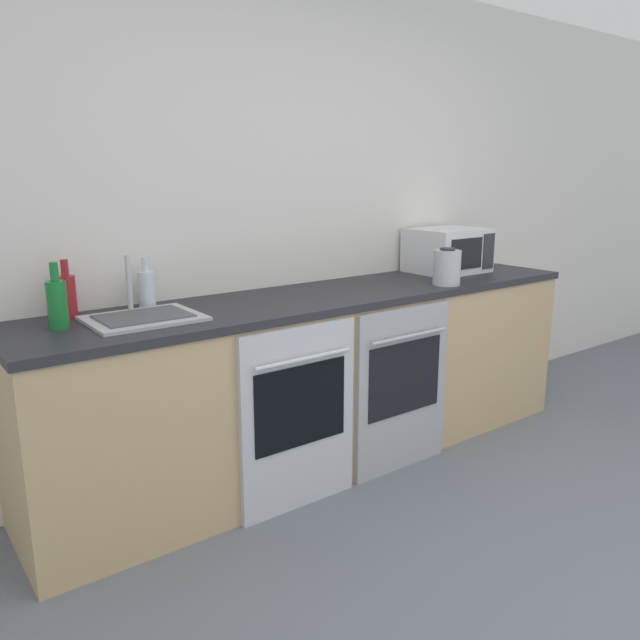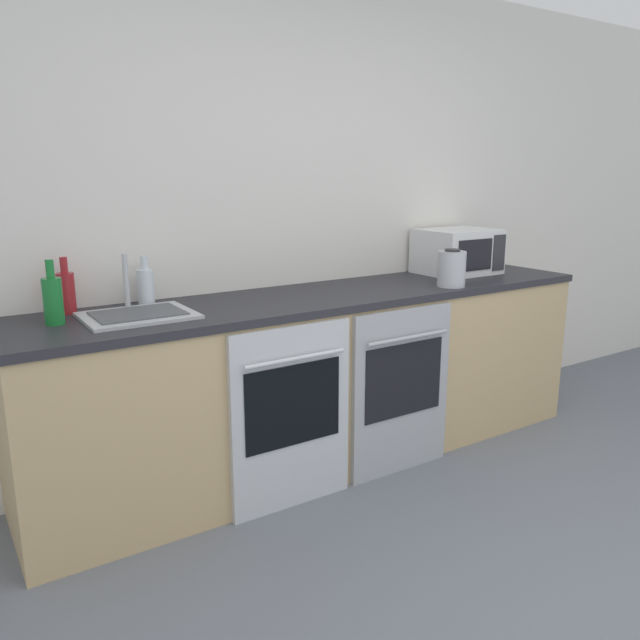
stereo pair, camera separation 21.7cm
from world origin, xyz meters
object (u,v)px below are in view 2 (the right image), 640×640
at_px(bottle_clear, 146,286).
at_px(bottle_green, 53,299).
at_px(oven_left, 292,417).
at_px(bottle_red, 66,292).
at_px(oven_right, 402,390).
at_px(microwave, 457,251).
at_px(kettle, 452,269).
at_px(sink, 138,314).

distance_m(bottle_clear, bottle_green, 0.48).
relative_size(oven_left, bottle_red, 3.47).
distance_m(oven_right, microwave, 1.10).
relative_size(oven_right, kettle, 4.26).
xyz_separation_m(microwave, bottle_clear, (-1.92, 0.12, -0.04)).
bearing_deg(microwave, sink, -176.73).
bearing_deg(oven_right, oven_left, 180.00).
relative_size(microwave, bottle_clear, 1.96).
xyz_separation_m(oven_left, bottle_green, (-0.91, 0.38, 0.59)).
bearing_deg(bottle_clear, sink, -116.24).
relative_size(bottle_clear, bottle_green, 0.87).
relative_size(bottle_green, kettle, 1.31).
distance_m(bottle_green, kettle, 2.02).
relative_size(oven_left, sink, 1.89).
xyz_separation_m(oven_left, sink, (-0.58, 0.33, 0.50)).
height_order(microwave, bottle_red, microwave).
height_order(oven_left, oven_right, same).
xyz_separation_m(oven_right, microwave, (0.80, 0.44, 0.62)).
height_order(bottle_red, bottle_green, bottle_green).
bearing_deg(oven_right, bottle_red, 159.04).
xyz_separation_m(oven_left, oven_right, (0.66, 0.00, 0.00)).
bearing_deg(bottle_clear, bottle_green, -157.66).
distance_m(bottle_green, sink, 0.34).
distance_m(oven_right, kettle, 0.74).
distance_m(microwave, kettle, 0.48).
xyz_separation_m(bottle_green, sink, (0.33, -0.05, -0.09)).
bearing_deg(bottle_green, microwave, 1.55).
height_order(microwave, kettle, microwave).
bearing_deg(oven_left, bottle_red, 145.39).
xyz_separation_m(oven_right, bottle_clear, (-1.12, 0.56, 0.57)).
relative_size(bottle_red, kettle, 1.23).
xyz_separation_m(bottle_green, kettle, (2.00, -0.26, -0.01)).
xyz_separation_m(bottle_clear, sink, (-0.12, -0.23, -0.08)).
xyz_separation_m(oven_left, bottle_red, (-0.82, 0.57, 0.58)).
relative_size(microwave, sink, 0.99).
distance_m(bottle_red, sink, 0.35).
height_order(microwave, bottle_green, microwave).
xyz_separation_m(bottle_red, sink, (0.24, -0.24, -0.08)).
bearing_deg(microwave, bottle_red, 176.94).
relative_size(oven_left, oven_right, 1.00).
xyz_separation_m(microwave, bottle_red, (-2.28, 0.12, -0.04)).
xyz_separation_m(oven_left, microwave, (1.46, 0.44, 0.62)).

